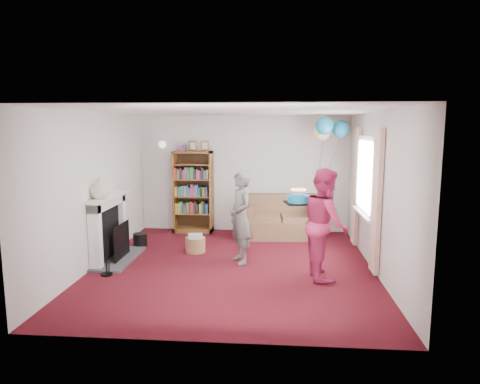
# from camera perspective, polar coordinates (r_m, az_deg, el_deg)

# --- Properties ---
(ground) EXTENTS (5.00, 5.00, 0.00)m
(ground) POSITION_cam_1_polar(r_m,az_deg,el_deg) (7.11, -0.95, -9.88)
(ground) COLOR black
(ground) RESTS_ON ground
(wall_back) EXTENTS (4.50, 0.02, 2.50)m
(wall_back) POSITION_cam_1_polar(r_m,az_deg,el_deg) (9.29, 0.53, 2.44)
(wall_back) COLOR silver
(wall_back) RESTS_ON ground
(wall_left) EXTENTS (0.02, 5.00, 2.50)m
(wall_left) POSITION_cam_1_polar(r_m,az_deg,el_deg) (7.38, -18.72, 0.34)
(wall_left) COLOR silver
(wall_left) RESTS_ON ground
(wall_right) EXTENTS (0.02, 5.00, 2.50)m
(wall_right) POSITION_cam_1_polar(r_m,az_deg,el_deg) (6.97, 17.86, -0.09)
(wall_right) COLOR silver
(wall_right) RESTS_ON ground
(ceiling) EXTENTS (4.50, 5.00, 0.01)m
(ceiling) POSITION_cam_1_polar(r_m,az_deg,el_deg) (6.74, -1.00, 10.75)
(ceiling) COLOR white
(ceiling) RESTS_ON wall_back
(fireplace) EXTENTS (0.55, 1.80, 1.12)m
(fireplace) POSITION_cam_1_polar(r_m,az_deg,el_deg) (7.63, -16.69, -4.96)
(fireplace) COLOR #3F3F42
(fireplace) RESTS_ON ground
(window_bay) EXTENTS (0.14, 2.02, 2.20)m
(window_bay) POSITION_cam_1_polar(r_m,az_deg,el_deg) (7.54, 16.41, 0.26)
(window_bay) COLOR white
(window_bay) RESTS_ON ground
(wall_sconce) EXTENTS (0.16, 0.23, 0.16)m
(wall_sconce) POSITION_cam_1_polar(r_m,az_deg,el_deg) (9.39, -10.30, 6.23)
(wall_sconce) COLOR gold
(wall_sconce) RESTS_ON ground
(bookcase) EXTENTS (0.83, 0.42, 1.96)m
(bookcase) POSITION_cam_1_polar(r_m,az_deg,el_deg) (9.27, -6.23, -0.02)
(bookcase) COLOR #472B14
(bookcase) RESTS_ON ground
(sofa) EXTENTS (1.60, 0.85, 0.85)m
(sofa) POSITION_cam_1_polar(r_m,az_deg,el_deg) (8.98, 5.46, -3.82)
(sofa) COLOR brown
(sofa) RESTS_ON ground
(wicker_basket) EXTENTS (0.36, 0.36, 0.33)m
(wicker_basket) POSITION_cam_1_polar(r_m,az_deg,el_deg) (7.89, -5.96, -6.90)
(wicker_basket) COLOR olive
(wicker_basket) RESTS_ON ground
(person_striped) EXTENTS (0.58, 0.67, 1.55)m
(person_striped) POSITION_cam_1_polar(r_m,az_deg,el_deg) (7.11, 0.07, -3.39)
(person_striped) COLOR black
(person_striped) RESTS_ON ground
(person_magenta) EXTENTS (0.71, 0.87, 1.67)m
(person_magenta) POSITION_cam_1_polar(r_m,az_deg,el_deg) (6.53, 11.29, -4.12)
(person_magenta) COLOR #AF234F
(person_magenta) RESTS_ON ground
(birthday_cake) EXTENTS (0.39, 0.39, 0.22)m
(birthday_cake) POSITION_cam_1_polar(r_m,az_deg,el_deg) (6.58, 7.80, -0.95)
(birthday_cake) COLOR black
(birthday_cake) RESTS_ON ground
(balloons) EXTENTS (0.67, 0.72, 1.80)m
(balloons) POSITION_cam_1_polar(r_m,az_deg,el_deg) (8.50, 11.80, 8.23)
(balloons) COLOR #3F3F3F
(balloons) RESTS_ON ground
(mantel_vase) EXTENTS (0.40, 0.40, 0.33)m
(mantel_vase) POSITION_cam_1_polar(r_m,az_deg,el_deg) (7.18, -18.18, 0.47)
(mantel_vase) COLOR beige
(mantel_vase) RESTS_ON fireplace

